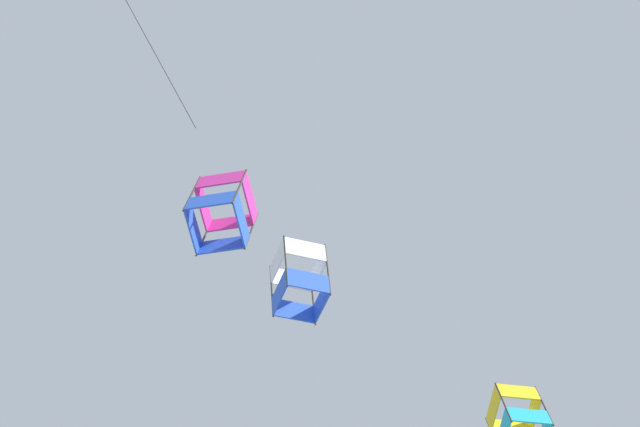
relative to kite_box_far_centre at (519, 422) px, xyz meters
name	(u,v)px	position (x,y,z in m)	size (l,w,h in m)	color
kite_box_far_centre	(519,422)	(0.00, 0.00, 0.00)	(1.75, 1.74, 4.37)	yellow
kite_box_upper_right	(222,212)	(-7.24, -4.61, 2.02)	(1.58, 1.95, 1.93)	#DB2D93
kite_box_highest	(300,280)	(-5.00, 1.52, 4.50)	(1.52, 1.80, 2.07)	white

